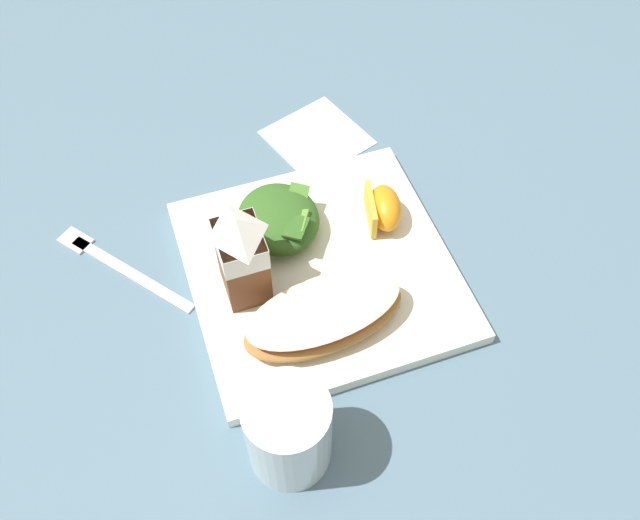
# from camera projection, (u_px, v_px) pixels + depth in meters

# --- Properties ---
(ground) EXTENTS (3.00, 3.00, 0.00)m
(ground) POSITION_uv_depth(u_px,v_px,m) (320.00, 274.00, 0.75)
(ground) COLOR slate
(white_plate) EXTENTS (0.28, 0.28, 0.02)m
(white_plate) POSITION_uv_depth(u_px,v_px,m) (320.00, 269.00, 0.74)
(white_plate) COLOR white
(white_plate) RESTS_ON ground
(cheesy_pizza_bread) EXTENTS (0.09, 0.18, 0.04)m
(cheesy_pizza_bread) POSITION_uv_depth(u_px,v_px,m) (324.00, 315.00, 0.68)
(cheesy_pizza_bread) COLOR #A87038
(cheesy_pizza_bread) RESTS_ON white_plate
(green_salad_pile) EXTENTS (0.10, 0.10, 0.04)m
(green_salad_pile) POSITION_uv_depth(u_px,v_px,m) (278.00, 219.00, 0.74)
(green_salad_pile) COLOR #336023
(green_salad_pile) RESTS_ON white_plate
(milk_carton) EXTENTS (0.06, 0.05, 0.11)m
(milk_carton) POSITION_uv_depth(u_px,v_px,m) (241.00, 252.00, 0.67)
(milk_carton) COLOR brown
(milk_carton) RESTS_ON white_plate
(orange_wedge_front) EXTENTS (0.07, 0.05, 0.04)m
(orange_wedge_front) POSITION_uv_depth(u_px,v_px,m) (383.00, 208.00, 0.75)
(orange_wedge_front) COLOR orange
(orange_wedge_front) RESTS_ON white_plate
(paper_napkin) EXTENTS (0.14, 0.14, 0.00)m
(paper_napkin) POSITION_uv_depth(u_px,v_px,m) (317.00, 137.00, 0.87)
(paper_napkin) COLOR white
(paper_napkin) RESTS_ON ground
(metal_fork) EXTENTS (0.16, 0.13, 0.01)m
(metal_fork) POSITION_uv_depth(u_px,v_px,m) (114.00, 263.00, 0.75)
(metal_fork) COLOR silver
(metal_fork) RESTS_ON ground
(drinking_clear_cup) EXTENTS (0.08, 0.08, 0.10)m
(drinking_clear_cup) POSITION_uv_depth(u_px,v_px,m) (288.00, 432.00, 0.59)
(drinking_clear_cup) COLOR silver
(drinking_clear_cup) RESTS_ON ground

